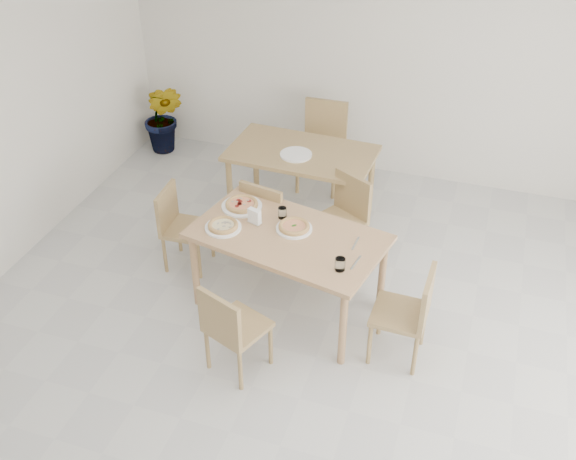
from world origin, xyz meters
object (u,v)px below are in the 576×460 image
(main_table, at_px, (288,243))
(plate_empty, at_px, (296,155))
(second_table, at_px, (301,159))
(pizza_mushroom, at_px, (223,225))
(chair_east, at_px, (411,310))
(chair_south, at_px, (231,326))
(pizza_pepperoni, at_px, (242,204))
(pizza_margherita, at_px, (294,226))
(plate_mushroom, at_px, (223,227))
(plate_pepperoni, at_px, (242,206))
(tumbler_a, at_px, (340,264))
(chair_north, at_px, (344,214))
(chair_back_s, at_px, (268,215))
(plate_margherita, at_px, (294,229))
(napkin_holder, at_px, (254,217))
(chair_back_n, at_px, (323,139))
(chair_west, at_px, (179,222))
(potted_plant, at_px, (164,118))
(tumbler_b, at_px, (282,213))

(main_table, relative_size, plate_empty, 5.43)
(second_table, bearing_deg, pizza_mushroom, -96.06)
(chair_east, bearing_deg, chair_south, -63.38)
(pizza_pepperoni, bearing_deg, pizza_margherita, -18.60)
(plate_mushroom, relative_size, pizza_pepperoni, 0.93)
(plate_pepperoni, distance_m, tumbler_a, 1.15)
(chair_south, bearing_deg, chair_east, -133.53)
(plate_pepperoni, xyz_separation_m, pizza_mushroom, (-0.03, -0.34, 0.02))
(chair_north, relative_size, chair_back_s, 0.99)
(pizza_margherita, height_order, plate_empty, pizza_margherita)
(pizza_margherita, bearing_deg, plate_margherita, 0.00)
(pizza_margherita, xyz_separation_m, napkin_holder, (-0.33, -0.02, 0.03))
(chair_back_n, bearing_deg, main_table, -83.24)
(chair_west, distance_m, napkin_holder, 0.91)
(main_table, bearing_deg, plate_empty, 117.07)
(plate_margherita, bearing_deg, potted_plant, 137.04)
(tumbler_b, bearing_deg, chair_south, -92.27)
(tumbler_a, relative_size, chair_back_n, 0.11)
(main_table, height_order, tumbler_b, tumbler_b)
(plate_margherita, distance_m, tumbler_b, 0.20)
(chair_north, height_order, plate_margherita, chair_north)
(chair_west, height_order, plate_margherita, chair_west)
(main_table, bearing_deg, chair_south, -88.84)
(potted_plant, bearing_deg, chair_north, -28.79)
(pizza_pepperoni, bearing_deg, chair_south, -73.22)
(chair_north, distance_m, plate_margherita, 0.82)
(chair_east, height_order, plate_mushroom, chair_east)
(plate_margherita, relative_size, pizza_pepperoni, 0.92)
(napkin_holder, bearing_deg, potted_plant, 151.36)
(second_table, xyz_separation_m, chair_back_s, (-0.07, -0.78, -0.17))
(chair_south, xyz_separation_m, tumbler_a, (0.67, 0.54, 0.34))
(tumbler_a, xyz_separation_m, chair_back_s, (-0.89, 0.88, -0.31))
(tumbler_b, bearing_deg, napkin_holder, -140.15)
(chair_south, xyz_separation_m, napkin_holder, (-0.14, 0.91, 0.35))
(chair_south, xyz_separation_m, plate_pepperoni, (-0.33, 1.10, 0.29))
(second_table, distance_m, chair_back_s, 0.80)
(plate_margherita, xyz_separation_m, pizza_margherita, (-0.00, 0.00, 0.02))
(plate_margherita, xyz_separation_m, chair_back_s, (-0.40, 0.49, -0.27))
(chair_east, xyz_separation_m, tumbler_a, (-0.55, -0.04, 0.32))
(main_table, height_order, plate_mushroom, plate_mushroom)
(main_table, xyz_separation_m, plate_empty, (-0.34, 1.26, 0.09))
(pizza_mushroom, height_order, tumbler_b, tumbler_b)
(napkin_holder, height_order, plate_empty, napkin_holder)
(main_table, xyz_separation_m, tumbler_a, (0.51, -0.31, 0.13))
(plate_empty, height_order, potted_plant, potted_plant)
(plate_mushroom, xyz_separation_m, tumbler_a, (1.03, -0.22, 0.04))
(plate_mushroom, bearing_deg, tumbler_b, 36.67)
(chair_back_s, relative_size, potted_plant, 0.99)
(pizza_margherita, height_order, chair_back_s, chair_back_s)
(pizza_margherita, relative_size, second_table, 0.23)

